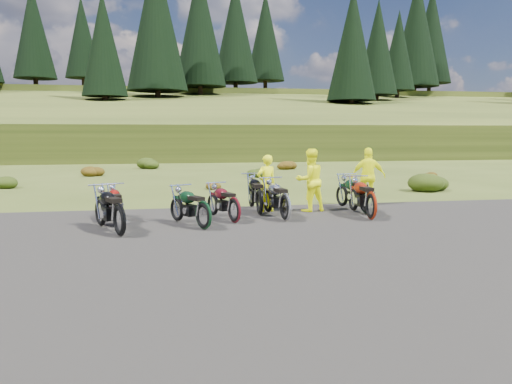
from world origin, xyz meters
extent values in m
plane|color=#3E4B19|center=(0.00, 0.00, 0.00)|extent=(300.00, 300.00, 0.00)
cube|color=black|center=(0.00, -2.00, 0.00)|extent=(20.00, 12.00, 0.04)
cube|color=#344216|center=(0.00, 110.00, 0.00)|extent=(300.00, 90.00, 9.17)
cylinder|color=black|center=(-21.00, 69.00, 9.48)|extent=(0.70, 0.70, 2.20)
cone|color=black|center=(-21.00, 69.00, 17.38)|extent=(6.16, 6.16, 14.00)
cylinder|color=black|center=(-15.00, 75.00, 10.27)|extent=(0.70, 0.70, 2.20)
cone|color=black|center=(-15.00, 75.00, 17.67)|extent=(5.72, 5.72, 13.00)
cylinder|color=black|center=(-9.00, 50.00, 5.69)|extent=(0.70, 0.70, 2.20)
cone|color=black|center=(-9.00, 50.00, 12.59)|extent=(5.28, 5.28, 12.00)
cylinder|color=black|center=(-3.00, 56.00, 6.88)|extent=(0.70, 0.70, 2.20)
cone|color=black|center=(-3.00, 56.00, 16.78)|extent=(7.92, 7.92, 18.00)
cylinder|color=black|center=(3.00, 62.00, 8.08)|extent=(0.70, 0.70, 2.20)
cone|color=black|center=(3.00, 62.00, 17.48)|extent=(7.48, 7.48, 17.00)
cylinder|color=black|center=(9.00, 68.00, 9.28)|extent=(0.70, 0.70, 2.20)
cone|color=black|center=(9.00, 68.00, 18.18)|extent=(7.04, 7.04, 16.00)
cylinder|color=black|center=(15.00, 74.00, 10.27)|extent=(0.70, 0.70, 2.20)
cone|color=black|center=(15.00, 74.00, 18.67)|extent=(6.60, 6.60, 15.00)
cylinder|color=black|center=(21.00, 49.00, 5.49)|extent=(0.70, 0.70, 2.20)
cone|color=black|center=(21.00, 49.00, 13.39)|extent=(6.16, 6.16, 14.00)
cylinder|color=black|center=(27.00, 55.00, 6.68)|extent=(0.70, 0.70, 2.20)
cone|color=black|center=(27.00, 55.00, 14.08)|extent=(5.72, 5.72, 13.00)
cylinder|color=black|center=(33.00, 61.00, 7.88)|extent=(0.70, 0.70, 2.20)
cone|color=black|center=(33.00, 61.00, 14.78)|extent=(5.28, 5.28, 12.00)
cylinder|color=black|center=(39.00, 67.00, 9.08)|extent=(0.70, 0.70, 2.20)
cone|color=black|center=(39.00, 67.00, 18.98)|extent=(7.92, 7.92, 18.00)
cylinder|color=black|center=(45.00, 73.00, 10.27)|extent=(0.70, 0.70, 2.20)
cone|color=black|center=(45.00, 73.00, 19.67)|extent=(7.48, 7.48, 17.00)
ellipsoid|color=#25370D|center=(-9.10, 11.30, 0.31)|extent=(1.03, 1.03, 0.61)
ellipsoid|color=#602E0C|center=(-6.20, 16.60, 0.38)|extent=(1.30, 1.30, 0.77)
ellipsoid|color=#25370D|center=(-3.30, 21.90, 0.46)|extent=(1.56, 1.56, 0.92)
ellipsoid|color=#602E0C|center=(-0.40, 9.20, 0.23)|extent=(0.77, 0.77, 0.45)
ellipsoid|color=#25370D|center=(2.50, 14.50, 0.31)|extent=(1.03, 1.03, 0.61)
ellipsoid|color=#602E0C|center=(5.40, 19.80, 0.38)|extent=(1.30, 1.30, 0.77)
ellipsoid|color=#25370D|center=(8.30, 7.10, 0.46)|extent=(1.56, 1.56, 0.92)
ellipsoid|color=#602E0C|center=(11.20, 12.40, 0.23)|extent=(0.77, 0.77, 0.45)
imported|color=#F9FF0D|center=(0.63, 2.82, 0.84)|extent=(0.71, 0.57, 1.69)
imported|color=#F9FF0D|center=(1.92, 2.67, 0.93)|extent=(1.04, 0.89, 1.86)
imported|color=#F9FF0D|center=(4.15, 3.59, 0.93)|extent=(1.16, 0.70, 1.86)
camera|label=1|loc=(-2.31, -11.52, 2.36)|focal=35.00mm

